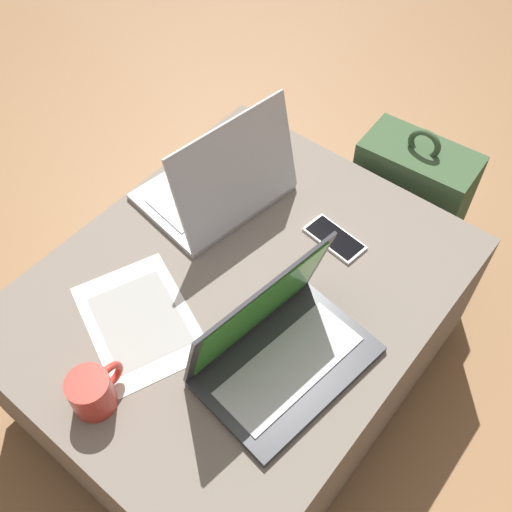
# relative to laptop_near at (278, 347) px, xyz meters

# --- Properties ---
(ground_plane) EXTENTS (14.00, 14.00, 0.00)m
(ground_plane) POSITION_rel_laptop_near_xyz_m (0.09, 0.18, -0.47)
(ground_plane) COLOR olive
(ottoman) EXTENTS (0.97, 0.79, 0.42)m
(ottoman) POSITION_rel_laptop_near_xyz_m (0.09, 0.18, -0.26)
(ottoman) COLOR #3D3832
(ottoman) RESTS_ON ground_plane
(laptop_near) EXTENTS (0.37, 0.27, 0.23)m
(laptop_near) POSITION_rel_laptop_near_xyz_m (0.00, 0.00, 0.00)
(laptop_near) COLOR #333338
(laptop_near) RESTS_ON ottoman
(laptop_far) EXTENTS (0.37, 0.30, 0.27)m
(laptop_far) POSITION_rel_laptop_near_xyz_m (0.26, 0.37, 0.01)
(laptop_far) COLOR #B7B7BC
(laptop_far) RESTS_ON ottoman
(cell_phone) EXTENTS (0.09, 0.15, 0.01)m
(cell_phone) POSITION_rel_laptop_near_xyz_m (0.33, 0.09, -0.04)
(cell_phone) COLOR white
(cell_phone) RESTS_ON ottoman
(backpack) EXTENTS (0.22, 0.31, 0.52)m
(backpack) POSITION_rel_laptop_near_xyz_m (0.70, 0.07, -0.25)
(backpack) COLOR #385133
(backpack) RESTS_ON ground_plane
(paper_sheet) EXTENTS (0.31, 0.35, 0.00)m
(paper_sheet) POSITION_rel_laptop_near_xyz_m (-0.11, 0.28, -0.05)
(paper_sheet) COLOR silver
(paper_sheet) RESTS_ON ottoman
(coffee_mug) EXTENTS (0.12, 0.08, 0.09)m
(coffee_mug) POSITION_rel_laptop_near_xyz_m (-0.29, 0.21, -0.01)
(coffee_mug) COLOR red
(coffee_mug) RESTS_ON ottoman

